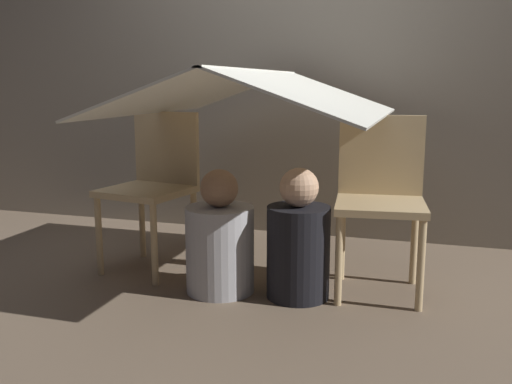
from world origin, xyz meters
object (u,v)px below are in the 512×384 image
Objects in this scene: chair_right at (380,193)px; person_second at (298,244)px; person_front at (220,242)px; chair_left at (154,181)px.

chair_right reaches higher than person_second.
person_second is (0.40, 0.04, 0.02)m from person_front.
person_second is at bearing 5.44° from person_front.
chair_left is 1.41× the size of person_front.
chair_left is at bearing 165.55° from person_second.
person_second reaches higher than person_front.
chair_left is 0.96m from person_second.
chair_left is 1.37× the size of person_second.
chair_right is at bearing 32.18° from person_second.
person_second is (-0.37, -0.23, -0.23)m from chair_right.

